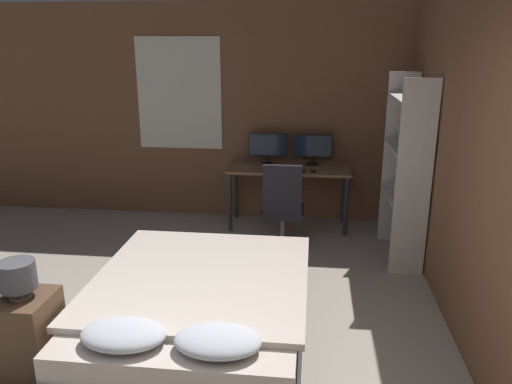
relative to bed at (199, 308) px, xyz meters
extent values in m
cube|color=brown|center=(0.15, 2.85, 1.12)|extent=(12.00, 0.06, 2.70)
cube|color=silver|center=(-0.85, 2.81, 1.37)|extent=(1.08, 0.01, 1.39)
cube|color=black|center=(-0.85, 2.82, 1.37)|extent=(1.00, 0.01, 1.31)
cube|color=brown|center=(2.02, 0.31, 1.12)|extent=(0.06, 12.00, 2.70)
cube|color=#2D2D33|center=(0.00, 0.02, -0.12)|extent=(1.64, 2.09, 0.22)
cube|color=beige|center=(0.00, 0.02, 0.08)|extent=(1.58, 2.03, 0.18)
cube|color=beige|center=(0.00, 0.14, 0.20)|extent=(1.68, 1.75, 0.05)
ellipsoid|color=silver|center=(-0.30, -0.78, 0.24)|extent=(0.55, 0.38, 0.13)
ellipsoid|color=silver|center=(0.30, -0.78, 0.24)|extent=(0.55, 0.38, 0.13)
cube|color=brown|center=(-1.07, -0.61, 0.06)|extent=(0.39, 0.40, 0.59)
cylinder|color=gray|center=(-1.07, -0.61, 0.37)|extent=(0.14, 0.14, 0.01)
cylinder|color=gray|center=(-1.07, -0.61, 0.40)|extent=(0.02, 0.02, 0.05)
cylinder|color=#4C4C51|center=(-1.07, -0.61, 0.52)|extent=(0.24, 0.24, 0.19)
cube|color=#846042|center=(0.57, 2.50, 0.51)|extent=(1.49, 0.57, 0.03)
cylinder|color=#2D2D33|center=(-0.13, 2.26, 0.13)|extent=(0.05, 0.05, 0.72)
cylinder|color=#2D2D33|center=(1.26, 2.26, 0.13)|extent=(0.05, 0.05, 0.72)
cylinder|color=#2D2D33|center=(-0.13, 2.73, 0.13)|extent=(0.05, 0.05, 0.72)
cylinder|color=#2D2D33|center=(1.26, 2.73, 0.13)|extent=(0.05, 0.05, 0.72)
cylinder|color=black|center=(0.29, 2.68, 0.53)|extent=(0.16, 0.16, 0.01)
cylinder|color=black|center=(0.29, 2.68, 0.58)|extent=(0.03, 0.03, 0.09)
cube|color=black|center=(0.29, 2.68, 0.77)|extent=(0.48, 0.03, 0.29)
cube|color=#192338|center=(0.29, 2.67, 0.77)|extent=(0.45, 0.00, 0.26)
cylinder|color=black|center=(0.85, 2.68, 0.53)|extent=(0.16, 0.16, 0.01)
cylinder|color=black|center=(0.85, 2.68, 0.58)|extent=(0.03, 0.03, 0.09)
cube|color=black|center=(0.85, 2.68, 0.77)|extent=(0.48, 0.03, 0.29)
cube|color=#192338|center=(0.85, 2.67, 0.77)|extent=(0.45, 0.00, 0.26)
cube|color=black|center=(0.57, 2.32, 0.53)|extent=(0.40, 0.13, 0.02)
ellipsoid|color=black|center=(0.86, 2.32, 0.54)|extent=(0.07, 0.05, 0.04)
cylinder|color=black|center=(0.54, 1.80, -0.21)|extent=(0.52, 0.52, 0.04)
cylinder|color=gray|center=(0.54, 1.80, -0.01)|extent=(0.05, 0.05, 0.35)
cube|color=black|center=(0.54, 1.80, 0.20)|extent=(0.45, 0.45, 0.07)
cube|color=black|center=(0.54, 1.60, 0.50)|extent=(0.41, 0.05, 0.54)
cube|color=beige|center=(1.81, 1.28, 0.73)|extent=(0.33, 0.02, 1.92)
cube|color=beige|center=(1.81, 2.20, 0.73)|extent=(0.33, 0.02, 1.92)
cube|color=beige|center=(1.81, 1.74, 0.44)|extent=(0.33, 0.90, 0.02)
cube|color=beige|center=(1.81, 1.74, 0.96)|extent=(0.33, 0.90, 0.02)
cube|color=beige|center=(1.81, 1.74, 1.46)|extent=(0.33, 0.90, 0.02)
cube|color=#28282D|center=(1.81, 1.31, 0.58)|extent=(0.27, 0.02, 0.26)
cube|color=orange|center=(1.81, 1.34, 0.57)|extent=(0.27, 0.03, 0.23)
cube|color=gold|center=(1.81, 1.38, 0.56)|extent=(0.27, 0.03, 0.20)
cube|color=#337042|center=(1.81, 1.41, 0.55)|extent=(0.27, 0.03, 0.18)
cube|color=#2D4784|center=(1.81, 1.45, 0.55)|extent=(0.27, 0.03, 0.20)
cube|color=gold|center=(1.81, 1.48, 0.57)|extent=(0.27, 0.03, 0.23)
cube|color=#7A387F|center=(1.81, 1.52, 0.58)|extent=(0.27, 0.02, 0.26)
cube|color=gold|center=(1.81, 1.32, 1.09)|extent=(0.27, 0.03, 0.23)
cube|color=gold|center=(1.81, 1.36, 1.09)|extent=(0.27, 0.03, 0.23)
cube|color=#7A387F|center=(1.81, 1.40, 1.06)|extent=(0.27, 0.04, 0.17)
cube|color=#BCB29E|center=(1.81, 1.45, 1.10)|extent=(0.27, 0.02, 0.24)
cube|color=teal|center=(1.81, 1.48, 1.08)|extent=(0.27, 0.02, 0.20)
camera|label=1|loc=(0.84, -3.41, 2.01)|focal=35.00mm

